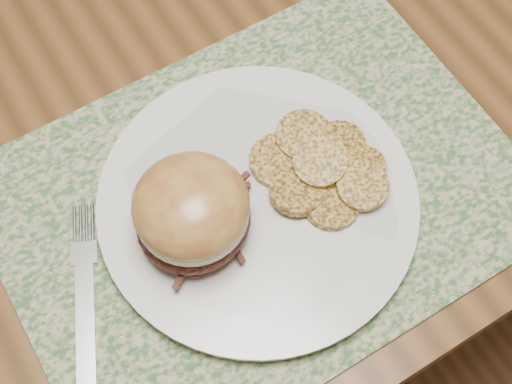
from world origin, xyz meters
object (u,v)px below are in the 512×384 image
dining_table (147,50)px  fork (85,308)px  pork_sandwich (192,212)px  dinner_plate (258,202)px

dining_table → fork: bearing=-124.3°
pork_sandwich → dining_table: bearing=51.3°
dinner_plate → fork: bearing=-178.1°
dining_table → pork_sandwich: 0.30m
dinner_plate → pork_sandwich: (-0.06, 0.00, 0.04)m
dining_table → fork: 0.34m
pork_sandwich → dinner_plate: bearing=-25.4°
dinner_plate → pork_sandwich: size_ratio=2.08×
dinner_plate → dining_table: bearing=86.7°
dinner_plate → fork: 0.17m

